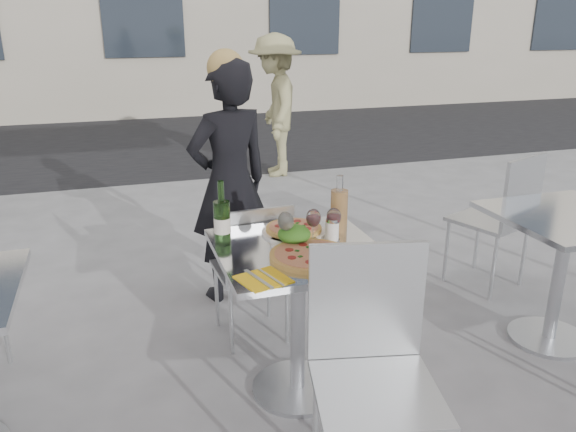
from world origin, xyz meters
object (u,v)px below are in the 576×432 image
object	(u,v)px
wine_bottle	(222,220)
wineglass_red_b	(334,218)
carafe	(339,211)
wineglass_white_a	(286,223)
napkin_right	(377,261)
pizza_far	(294,230)
napkin_left	(263,279)
pizza_near	(311,255)
chair_far	(254,263)
chair_near	(371,355)
sugar_shaker	(332,230)
salad_plate	(294,236)
side_table_right	(563,252)
pedestrian_b	(275,106)
main_table	(298,290)
wineglass_red_a	(313,219)
side_chair_rfar	(504,211)
wineglass_white_b	(285,222)
woman_diner	(230,183)

from	to	relation	value
wine_bottle	wineglass_red_b	distance (m)	0.51
carafe	wineglass_white_a	distance (m)	0.28
wineglass_red_b	napkin_right	size ratio (longest dim) A/B	0.79
pizza_far	wineglass_white_a	distance (m)	0.19
napkin_left	napkin_right	distance (m)	0.51
pizza_near	napkin_left	distance (m)	0.29
chair_far	chair_near	bearing A→B (deg)	94.78
sugar_shaker	salad_plate	bearing A→B (deg)	174.28
side_table_right	pedestrian_b	size ratio (longest dim) A/B	0.47
wineglass_white_a	chair_far	bearing A→B (deg)	94.84
carafe	pizza_far	bearing A→B (deg)	154.31
main_table	sugar_shaker	xyz separation A→B (m)	(0.17, 0.04, 0.26)
chair_near	wineglass_red_a	bearing A→B (deg)	101.05
salad_plate	napkin_left	xyz separation A→B (m)	(-0.23, -0.32, -0.03)
side_chair_rfar	salad_plate	xyz separation A→B (m)	(-1.62, -0.59, 0.24)
pizza_far	chair_near	bearing A→B (deg)	-87.72
pizza_near	napkin_right	xyz separation A→B (m)	(0.25, -0.12, -0.01)
main_table	carafe	distance (m)	0.41
napkin_right	side_chair_rfar	bearing A→B (deg)	37.32
chair_near	pedestrian_b	world-z (taller)	pedestrian_b
side_chair_rfar	sugar_shaker	world-z (taller)	side_chair_rfar
pizza_far	salad_plate	xyz separation A→B (m)	(-0.04, -0.13, 0.02)
wineglass_white_b	napkin_left	size ratio (longest dim) A/B	0.70
wineglass_red_a	napkin_left	xyz separation A→B (m)	(-0.32, -0.32, -0.11)
napkin_right	main_table	bearing A→B (deg)	142.08
wineglass_white_a	wineglass_red_b	xyz separation A→B (m)	(0.23, -0.00, 0.00)
main_table	chair_far	distance (m)	0.50
pizza_near	pedestrian_b	bearing A→B (deg)	75.56
wineglass_red_b	main_table	bearing A→B (deg)	-168.90
wine_bottle	napkin_right	xyz separation A→B (m)	(0.58, -0.39, -0.11)
main_table	woman_diner	world-z (taller)	woman_diner
side_table_right	wineglass_red_b	bearing A→B (deg)	178.44
wineglass_red_b	pizza_near	bearing A→B (deg)	-136.61
pizza_far	wineglass_red_b	size ratio (longest dim) A/B	1.94
side_chair_rfar	wineglass_red_b	size ratio (longest dim) A/B	5.86
wineglass_white_b	main_table	bearing A→B (deg)	-46.47
side_table_right	side_chair_rfar	xyz separation A→B (m)	(0.12, 0.64, 0.01)
carafe	sugar_shaker	xyz separation A→B (m)	(-0.06, -0.05, -0.06)
chair_far	wineglass_white_a	xyz separation A→B (m)	(0.04, -0.45, 0.38)
main_table	wineglass_red_a	world-z (taller)	wineglass_red_a
salad_plate	napkin_left	world-z (taller)	salad_plate
pizza_far	carafe	bearing A→B (deg)	-25.69
woman_diner	napkin_left	bearing A→B (deg)	65.91
woman_diner	salad_plate	bearing A→B (deg)	76.56
chair_far	napkin_right	bearing A→B (deg)	112.64
main_table	wineglass_white_a	size ratio (longest dim) A/B	4.76
pedestrian_b	wineglass_red_a	xyz separation A→B (m)	(-0.98, -3.92, 0.06)
side_table_right	chair_near	bearing A→B (deg)	-156.61
wineglass_white_b	napkin_right	distance (m)	0.44
main_table	wineglass_red_b	size ratio (longest dim) A/B	4.76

